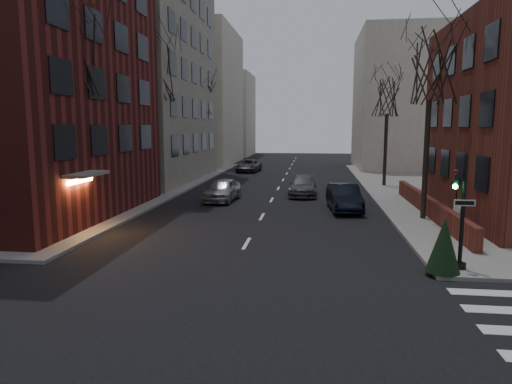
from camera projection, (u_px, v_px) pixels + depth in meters
building_left_tan at (97, 28)px, 41.68m from camera, size 18.00×18.00×28.00m
low_wall_right at (428, 206)px, 25.60m from camera, size 0.35×16.00×1.00m
building_distant_la at (184, 98)px, 62.76m from camera, size 14.00×16.00×18.00m
building_distant_ra at (417, 102)px, 54.28m from camera, size 14.00×14.00×16.00m
building_distant_lb at (223, 115)px, 79.49m from camera, size 10.00×12.00×14.00m
traffic_signal at (460, 219)px, 15.76m from camera, size 0.76×0.44×4.00m
tree_left_a at (70, 55)px, 21.81m from camera, size 4.18×4.18×10.26m
tree_left_b at (156, 74)px, 33.53m from camera, size 4.40×4.40×10.80m
tree_left_c at (202, 98)px, 47.41m from camera, size 3.96×3.96×9.72m
tree_right_a at (431, 69)px, 23.62m from camera, size 3.96×3.96×9.72m
tree_right_b at (388, 96)px, 37.43m from camera, size 3.74×3.74×9.18m
streetlamp_near at (146, 139)px, 30.20m from camera, size 0.36×0.36×6.28m
streetlamp_far at (212, 134)px, 49.84m from camera, size 0.36×0.36×6.28m
parked_sedan at (344, 198)px, 27.66m from camera, size 2.11×4.99×1.60m
car_lane_silver at (222, 190)px, 31.20m from camera, size 2.19×4.70×1.56m
car_lane_gray at (303, 186)px, 33.69m from camera, size 2.03×4.95×1.43m
car_lane_far at (249, 166)px, 51.20m from camera, size 2.60×5.07×1.37m
sandwich_board at (461, 212)px, 23.72m from camera, size 0.62×0.75×1.03m
evergreen_shrub at (444, 245)px, 15.47m from camera, size 1.32×1.32×1.90m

